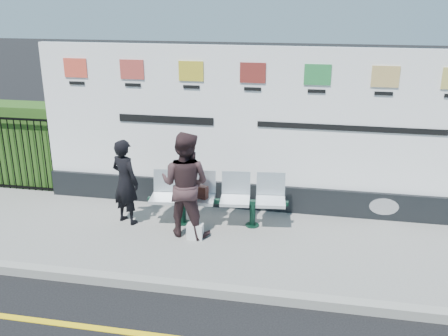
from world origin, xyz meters
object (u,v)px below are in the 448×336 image
woman_left (125,182)px  woman_right (185,184)px  bench (218,211)px  billboard (252,141)px

woman_left → woman_right: 1.17m
woman_left → bench: bearing=-149.2°
woman_left → woman_right: woman_right is taller
billboard → woman_right: 1.65m
billboard → woman_left: size_ratio=5.26×
bench → woman_left: 1.68m
billboard → woman_right: bearing=-125.1°
bench → woman_left: size_ratio=1.53×
billboard → woman_left: (-2.06, -1.07, -0.54)m
bench → woman_right: 0.89m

